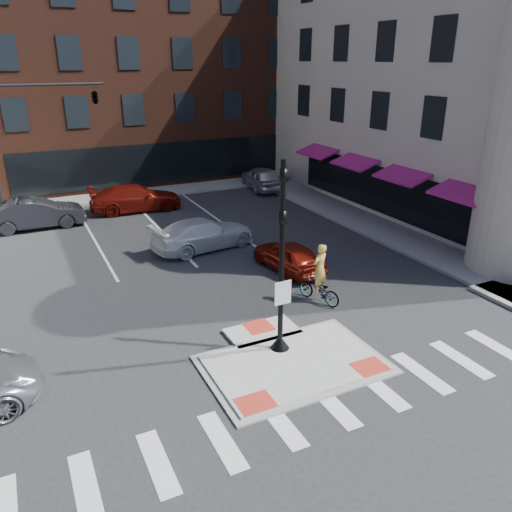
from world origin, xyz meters
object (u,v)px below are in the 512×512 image
white_pickup (204,234)px  bg_car_red (136,198)px  bg_car_silver (262,178)px  bg_car_dark (36,213)px  cyclist (319,283)px  red_sedan (288,256)px

white_pickup → bg_car_red: 8.08m
bg_car_silver → bg_car_dark: bearing=15.8°
white_pickup → bg_car_dark: 9.93m
bg_car_silver → cyclist: 17.82m
bg_car_dark → bg_car_red: 5.76m
bg_car_silver → cyclist: bearing=76.8°
red_sedan → bg_car_dark: bearing=-56.2°
red_sedan → bg_car_silver: (5.57, 13.56, 0.15)m
bg_car_red → bg_car_dark: bearing=104.1°
white_pickup → bg_car_silver: (7.93, 9.38, 0.07)m
red_sedan → bg_car_red: 12.71m
bg_car_silver → bg_car_red: bearing=15.4°
white_pickup → bg_car_dark: bearing=35.9°
red_sedan → bg_car_red: bg_car_red is taller
bg_car_dark → bg_car_silver: size_ratio=1.05×
bg_car_red → red_sedan: bearing=-158.4°
bg_car_red → white_pickup: bearing=-165.7°
white_pickup → bg_car_silver: size_ratio=1.08×
red_sedan → bg_car_silver: size_ratio=0.81×
red_sedan → bg_car_silver: bearing=-118.6°
bg_car_dark → bg_car_red: (5.67, 0.97, -0.03)m
bg_car_silver → bg_car_red: (-9.31, -1.42, -0.02)m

